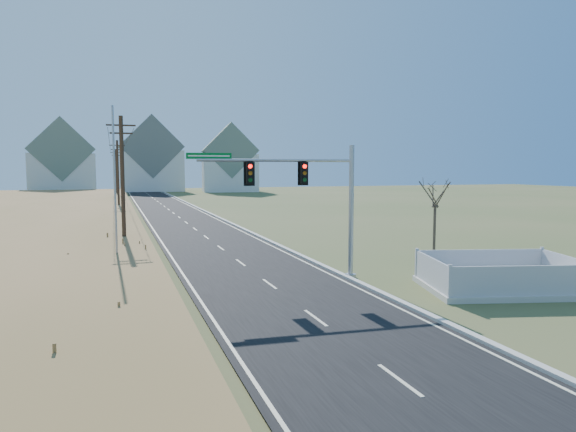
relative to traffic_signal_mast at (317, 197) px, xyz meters
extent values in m
plane|color=#405026|center=(-2.65, -4.46, -4.24)|extent=(260.00, 260.00, 0.00)
cube|color=black|center=(-2.65, 45.54, -4.21)|extent=(8.00, 180.00, 0.06)
cube|color=#B2AFA8|center=(1.50, 45.54, -4.15)|extent=(0.30, 180.00, 0.18)
cylinder|color=#422D1E|center=(-9.15, 10.54, 0.26)|extent=(0.26, 0.26, 9.00)
cube|color=#422D1E|center=(-9.15, 10.54, 4.16)|extent=(1.80, 0.10, 0.10)
cube|color=#422D1E|center=(-9.15, 10.54, 3.66)|extent=(1.40, 0.10, 0.10)
cylinder|color=#422D1E|center=(-9.15, 40.54, 0.26)|extent=(0.26, 0.26, 9.00)
cube|color=#422D1E|center=(-9.15, 40.54, 4.16)|extent=(1.80, 0.10, 0.10)
cube|color=#422D1E|center=(-9.15, 40.54, 3.66)|extent=(1.40, 0.10, 0.10)
cylinder|color=#422D1E|center=(-9.15, 70.54, 0.26)|extent=(0.26, 0.26, 9.00)
cube|color=#422D1E|center=(-9.15, 70.54, 4.16)|extent=(1.80, 0.10, 0.10)
cube|color=#422D1E|center=(-9.15, 70.54, 3.66)|extent=(1.40, 0.10, 0.10)
cube|color=silver|center=(-20.65, 103.54, 0.26)|extent=(14.66, 10.95, 9.00)
cube|color=slate|center=(-20.65, 103.54, 5.66)|extent=(14.93, 11.17, 14.26)
cube|color=silver|center=(-0.65, 107.54, 0.76)|extent=(15.00, 10.00, 10.00)
cube|color=slate|center=(-0.65, 107.54, 6.66)|extent=(15.27, 10.20, 15.27)
cube|color=silver|center=(17.35, 99.54, 0.26)|extent=(13.87, 10.31, 9.00)
cube|color=slate|center=(17.35, 99.54, 5.66)|extent=(14.12, 10.51, 13.24)
cylinder|color=#9EA0A5|center=(1.85, -0.14, -4.15)|extent=(0.59, 0.59, 0.20)
cylinder|color=#9EA0A5|center=(1.85, -0.14, -0.82)|extent=(0.25, 0.25, 6.85)
cylinder|color=#9EA0A5|center=(-2.06, 0.15, 1.83)|extent=(7.82, 0.74, 0.16)
cube|color=black|center=(-0.69, 0.05, 1.20)|extent=(0.36, 0.30, 1.05)
cube|color=black|center=(-3.43, 0.25, 1.20)|extent=(0.36, 0.30, 1.05)
cube|color=#056323|center=(-5.38, 0.40, 2.02)|extent=(2.15, 0.20, 0.29)
cube|color=#B7B5AD|center=(7.26, -4.87, -4.11)|extent=(7.80, 6.25, 0.26)
cube|color=#B4B4B9|center=(6.70, -6.98, -3.33)|extent=(6.34, 1.75, 1.31)
cube|color=#B4B4B9|center=(7.82, -2.77, -3.33)|extent=(6.34, 1.75, 1.31)
cube|color=#B4B4B9|center=(4.10, -4.03, -3.33)|extent=(1.20, 4.23, 1.31)
cube|color=#B4B4B9|center=(10.41, -5.71, -3.33)|extent=(1.20, 4.23, 1.31)
cube|color=white|center=(5.35, -2.53, -3.95)|extent=(0.45, 0.12, 0.56)
cube|color=red|center=(5.35, -2.56, -3.95)|extent=(0.36, 0.08, 0.16)
cylinder|color=#B7B5AD|center=(-9.65, 3.88, -4.16)|extent=(0.40, 0.40, 0.18)
cylinder|color=#9EA0A5|center=(-9.65, 3.88, 0.19)|extent=(0.11, 0.11, 8.87)
cylinder|color=#4C3F33|center=(8.17, 1.68, -2.48)|extent=(0.16, 0.16, 3.54)
camera|label=1|loc=(-9.73, -23.99, 1.44)|focal=32.00mm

